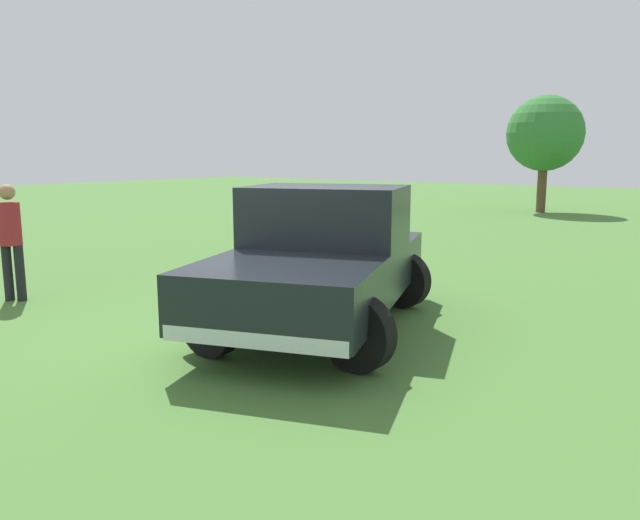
{
  "coord_description": "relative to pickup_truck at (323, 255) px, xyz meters",
  "views": [
    {
      "loc": [
        -5.0,
        5.55,
        2.23
      ],
      "look_at": [
        -0.48,
        -0.61,
        0.9
      ],
      "focal_mm": 34.07,
      "sensor_mm": 36.0,
      "label": 1
    }
  ],
  "objects": [
    {
      "name": "pickup_truck",
      "position": [
        0.0,
        0.0,
        0.0
      ],
      "size": [
        3.34,
        4.83,
        1.83
      ],
      "rotation": [
        0.0,
        0.0,
        1.91
      ],
      "color": "black",
      "rests_on": "ground_plane"
    },
    {
      "name": "tree_back_left",
      "position": [
        2.55,
        -18.05,
        2.07
      ],
      "size": [
        2.89,
        2.89,
        4.49
      ],
      "color": "brown",
      "rests_on": "ground_plane"
    },
    {
      "name": "ground_plane",
      "position": [
        0.44,
        0.72,
        -0.95
      ],
      "size": [
        80.0,
        80.0,
        0.0
      ],
      "primitive_type": "plane",
      "color": "#477533"
    },
    {
      "name": "person_bystander",
      "position": [
        4.67,
        1.67,
        0.07
      ],
      "size": [
        0.44,
        0.44,
        1.79
      ],
      "rotation": [
        0.0,
        0.0,
        5.25
      ],
      "color": "black",
      "rests_on": "ground_plane"
    }
  ]
}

